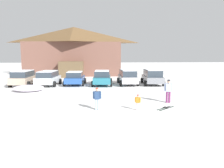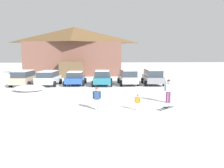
{
  "view_description": "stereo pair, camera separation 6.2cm",
  "coord_description": "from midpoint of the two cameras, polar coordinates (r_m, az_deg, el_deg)",
  "views": [
    {
      "loc": [
        -0.96,
        -10.89,
        3.47
      ],
      "look_at": [
        0.08,
        5.05,
        1.28
      ],
      "focal_mm": 35.0,
      "sensor_mm": 36.0,
      "label": 1
    },
    {
      "loc": [
        -0.89,
        -10.89,
        3.47
      ],
      "look_at": [
        0.08,
        5.05,
        1.28
      ],
      "focal_mm": 35.0,
      "sensor_mm": 36.0,
      "label": 2
    }
  ],
  "objects": [
    {
      "name": "ground",
      "position": [
        11.47,
        1.32,
        -9.82
      ],
      "size": [
        160.0,
        160.0,
        0.0
      ],
      "primitive_type": "plane",
      "color": "white"
    },
    {
      "name": "ski_lodge",
      "position": [
        37.79,
        -9.7,
        8.57
      ],
      "size": [
        15.77,
        9.53,
        7.98
      ],
      "color": "brown",
      "rests_on": "ground"
    },
    {
      "name": "parked_beige_suv",
      "position": [
        26.1,
        -21.98,
        1.6
      ],
      "size": [
        2.28,
        4.15,
        1.68
      ],
      "color": "tan",
      "rests_on": "ground"
    },
    {
      "name": "parked_white_suv",
      "position": [
        25.28,
        -16.2,
        1.62
      ],
      "size": [
        2.48,
        4.15,
        1.63
      ],
      "color": "white",
      "rests_on": "ground"
    },
    {
      "name": "parked_blue_hatchback",
      "position": [
        25.14,
        -9.47,
        1.57
      ],
      "size": [
        2.34,
        4.08,
        1.54
      ],
      "color": "#264F99",
      "rests_on": "ground"
    },
    {
      "name": "parked_teal_hatchback",
      "position": [
        24.61,
        -2.43,
        1.67
      ],
      "size": [
        2.39,
        4.31,
        1.67
      ],
      "color": "#246E82",
      "rests_on": "ground"
    },
    {
      "name": "parked_silver_wagon",
      "position": [
        25.17,
        4.25,
        1.97
      ],
      "size": [
        2.15,
        4.63,
        1.71
      ],
      "color": "#BAB6BC",
      "rests_on": "ground"
    },
    {
      "name": "parked_grey_wagon",
      "position": [
        25.42,
        10.67,
        1.95
      ],
      "size": [
        2.41,
        4.26,
        1.75
      ],
      "color": "gray",
      "rests_on": "ground"
    },
    {
      "name": "skier_adult_in_blue_parka",
      "position": [
        16.12,
        14.63,
        -1.48
      ],
      "size": [
        0.61,
        0.3,
        1.67
      ],
      "color": "#752E61",
      "rests_on": "ground"
    },
    {
      "name": "skier_teen_in_navy_coat",
      "position": [
        13.66,
        -3.84,
        -3.52
      ],
      "size": [
        0.52,
        0.21,
        1.41
      ],
      "color": "#9BB3C6",
      "rests_on": "ground"
    },
    {
      "name": "skier_child_in_orange_jacket",
      "position": [
        13.65,
        6.82,
        -4.57
      ],
      "size": [
        0.35,
        0.22,
        0.99
      ],
      "color": "beige",
      "rests_on": "ground"
    },
    {
      "name": "pair_of_skis",
      "position": [
        14.58,
        13.88,
        -6.13
      ],
      "size": [
        1.4,
        1.23,
        0.08
      ],
      "color": "black",
      "rests_on": "ground"
    },
    {
      "name": "plowed_snow_pile",
      "position": [
        22.05,
        -20.81,
        -1.01
      ],
      "size": [
        2.89,
        2.31,
        0.58
      ],
      "primitive_type": "ellipsoid",
      "color": "white",
      "rests_on": "ground"
    }
  ]
}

